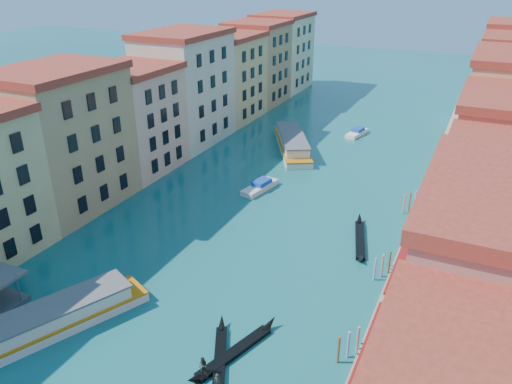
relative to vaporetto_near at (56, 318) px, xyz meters
The scene contains 12 objects.
left_bank_palazzos 51.01m from the vaporetto_near, 111.40° to the left, with size 12.80×128.40×21.00m.
right_bank_palazzos 60.94m from the vaporetto_near, 51.40° to the left, with size 12.80×128.40×21.00m.
quay 55.70m from the vaporetto_near, 57.84° to the left, with size 4.00×140.00×1.00m, color gray.
restaurant_awnings 30.33m from the vaporetto_near, ahead, with size 3.20×44.55×3.12m.
mooring_poles_right 28.90m from the vaporetto_near, 22.27° to the left, with size 1.44×54.24×3.20m.
vaporetto_near is the anchor object (origin of this frame).
vaporetto_far 56.95m from the vaporetto_near, 87.70° to the left, with size 13.94×20.04×3.03m.
gondola_fore 16.82m from the vaporetto_near, ahead, with size 5.58×10.15×2.18m.
gondola_right 17.70m from the vaporetto_near, 12.81° to the left, with size 4.46×11.23×2.31m.
gondola_far 36.78m from the vaporetto_near, 52.23° to the left, with size 4.11×11.97×1.73m.
motorboat_mid 38.06m from the vaporetto_near, 83.31° to the left, with size 3.60×7.50×1.49m.
motorboat_far 71.60m from the vaporetto_near, 81.01° to the left, with size 3.31×6.93×1.38m.
Camera 1 is at (26.33, -8.82, 32.68)m, focal length 35.00 mm.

